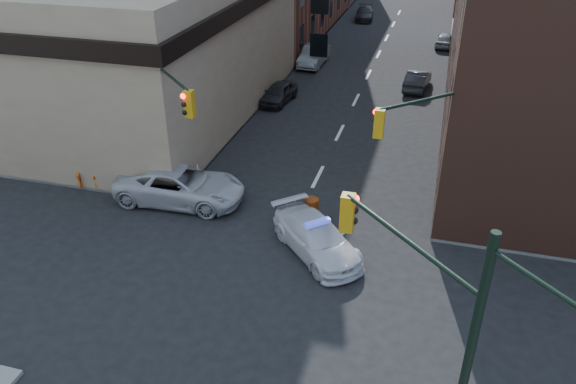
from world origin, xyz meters
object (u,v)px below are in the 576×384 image
Objects in this scene: pickup at (180,185)px; barrel_road at (312,210)px; parked_car_enear at (417,80)px; police_car at (317,238)px; barricade_nw_a at (166,188)px; pedestrian_a at (167,157)px; parked_car_wnear at (279,93)px; pedestrian_b at (125,171)px; parked_car_wfar at (314,56)px; barrel_bank at (195,183)px.

barrel_road is (6.47, -0.05, -0.29)m from pickup.
police_car is at bearing 88.97° from parked_car_enear.
barricade_nw_a is at bearing -179.62° from barrel_road.
parked_car_wnear is at bearing 111.46° from pedestrian_a.
parked_car_enear is 3.73× the size of barrel_road.
pedestrian_b is 1.68× the size of barrel_road.
parked_car_wfar reaches higher than barrel_road.
pickup is 3.02m from pedestrian_b.
parked_car_wnear is 10.52m from parked_car_enear.
pickup reaches higher than parked_car_wnear.
parked_car_enear is 20.00m from barrel_road.
pedestrian_a reaches higher than barrel_road.
pedestrian_a is at bearing 62.16° from parked_car_enear.
police_car is 2.48m from barrel_road.
pedestrian_b is (-3.70, -14.08, 0.41)m from parked_car_wnear.
pedestrian_a is (-1.74, 2.18, 0.27)m from pickup.
pedestrian_a reaches higher than barricade_nw_a.
parked_car_wfar is (0.31, 9.26, 0.11)m from parked_car_wnear.
pedestrian_b reaches higher than barrel_road.
barricade_nw_a is at bearing -32.63° from pedestrian_a.
pedestrian_a is 1.72× the size of barrel_road.
police_car is 3.77× the size of barricade_nw_a.
parked_car_wnear is 2.07× the size of pedestrian_a.
barrel_road is at bearing -93.07° from pickup.
parked_car_wnear is 0.83× the size of parked_car_wfar.
pickup is 3.24× the size of pedestrian_b.
pedestrian_a is at bearing 150.10° from barrel_bank.
pickup is at bearing -91.01° from parked_car_wfar.
barrel_road is (-3.26, -19.73, -0.13)m from parked_car_enear.
parked_car_wnear is at bearing 89.77° from pedestrian_b.
barricade_nw_a reaches higher than barrel_bank.
police_car is 1.19× the size of parked_car_enear.
pedestrian_b is (-1.26, -1.98, -0.02)m from pedestrian_a.
pedestrian_a is at bearing -95.89° from parked_car_wfar.
pedestrian_b is at bearing 122.10° from police_car.
police_car is 1.04× the size of parked_car_wfar.
pedestrian_b is at bearing -166.24° from barrel_bank.
barricade_nw_a is (-10.43, -19.78, -0.05)m from parked_car_enear.
pedestrian_b is 2.36m from barricade_nw_a.
pedestrian_b is (-4.00, -23.35, 0.30)m from parked_car_wfar.
parked_car_wnear is at bearing 111.92° from barrel_road.
pedestrian_b is at bearing -98.30° from parked_car_wfar.
parked_car_enear is at bearing 71.33° from pedestrian_b.
police_car is at bearing 0.20° from pedestrian_b.
parked_car_wnear is 14.57m from pedestrian_b.
parked_car_wfar reaches higher than parked_car_enear.
barrel_bank is (-0.40, -13.27, -0.20)m from parked_car_wnear.
pedestrian_a is at bearing 72.05° from pedestrian_b.
parked_car_wnear is 3.03× the size of barricade_nw_a.
barrel_road is at bearing -75.53° from parked_car_wfar.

